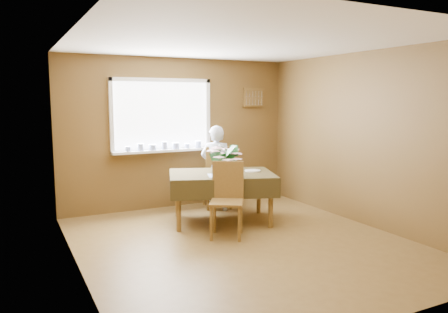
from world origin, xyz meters
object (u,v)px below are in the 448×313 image
dining_table (222,179)px  flower_bouquet (226,156)px  chair_near (227,196)px  chair_far (218,175)px  seated_woman (216,168)px

dining_table → flower_bouquet: (-0.04, -0.22, 0.36)m
chair_near → flower_bouquet: (0.19, 0.40, 0.48)m
chair_far → chair_near: 1.46m
flower_bouquet → chair_far: bearing=70.2°
dining_table → flower_bouquet: size_ratio=3.61×
chair_near → seated_woman: size_ratio=0.71×
chair_far → flower_bouquet: bearing=85.5°
dining_table → chair_far: 0.81m
seated_woman → flower_bouquet: 0.97m
chair_far → chair_near: bearing=83.8°
dining_table → chair_near: chair_near is taller
chair_near → flower_bouquet: bearing=97.1°
chair_near → flower_bouquet: 0.65m
chair_far → flower_bouquet: size_ratio=2.14×
chair_far → seated_woman: seated_woman is taller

